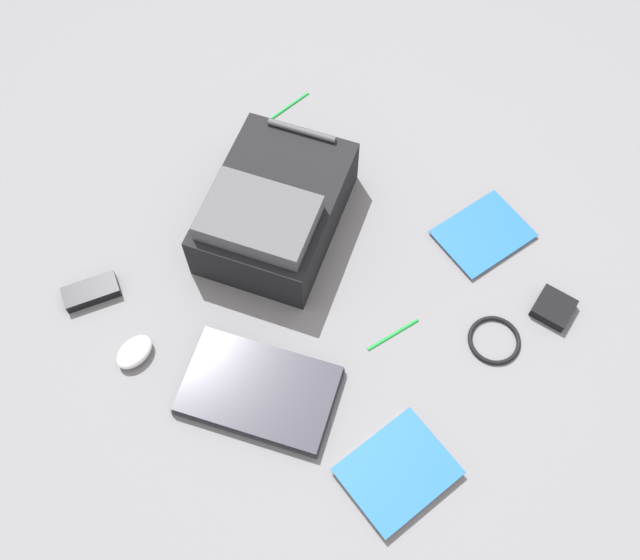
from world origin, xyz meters
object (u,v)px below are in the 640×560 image
object	(u,v)px
computer_mouse	(134,352)
laptop	(259,390)
power_brick	(91,292)
cable_coil	(494,340)
pen_black	(393,334)
pen_blue	(289,105)
earbud_pouch	(554,308)
backpack	(274,209)
book_blue	(398,472)
book_manual	(483,234)

from	to	relation	value
computer_mouse	laptop	bearing A→B (deg)	21.93
computer_mouse	power_brick	size ratio (longest dim) A/B	0.72
cable_coil	pen_black	bearing A→B (deg)	-144.29
cable_coil	pen_blue	xyz separation A→B (m)	(-0.87, 0.24, -0.00)
computer_mouse	cable_coil	world-z (taller)	computer_mouse
earbud_pouch	backpack	bearing A→B (deg)	-159.84
book_blue	computer_mouse	xyz separation A→B (m)	(-0.66, -0.18, 0.01)
power_brick	earbud_pouch	size ratio (longest dim) A/B	1.53
book_manual	cable_coil	size ratio (longest dim) A/B	2.07
cable_coil	backpack	bearing A→B (deg)	-171.61
book_blue	pen_blue	distance (m)	1.09
book_manual	computer_mouse	bearing A→B (deg)	-119.29
backpack	cable_coil	bearing A→B (deg)	8.39
book_blue	power_brick	xyz separation A→B (m)	(-0.86, -0.13, 0.00)
pen_black	book_manual	bearing A→B (deg)	88.34
laptop	cable_coil	size ratio (longest dim) A/B	3.19
book_blue	cable_coil	world-z (taller)	book_blue
book_blue	pen_black	distance (m)	0.34
computer_mouse	pen_black	bearing A→B (deg)	44.08
cable_coil	book_blue	bearing A→B (deg)	-88.75
power_brick	cable_coil	bearing A→B (deg)	32.25
book_manual	cable_coil	distance (m)	0.30
laptop	pen_blue	world-z (taller)	laptop
computer_mouse	power_brick	bearing A→B (deg)	167.33
laptop	power_brick	distance (m)	0.50
book_manual	power_brick	size ratio (longest dim) A/B	1.96
cable_coil	laptop	bearing A→B (deg)	-127.50
computer_mouse	pen_black	xyz separation A→B (m)	(0.45, 0.44, -0.01)
pen_blue	earbud_pouch	distance (m)	0.94
laptop	book_manual	bearing A→B (deg)	76.63
laptop	book_manual	xyz separation A→B (m)	(0.17, 0.70, -0.01)
book_manual	book_blue	size ratio (longest dim) A/B	0.99
laptop	power_brick	size ratio (longest dim) A/B	3.02
backpack	pen_black	bearing A→B (deg)	-6.84
power_brick	pen_blue	xyz separation A→B (m)	(-0.02, 0.78, -0.01)
book_manual	laptop	bearing A→B (deg)	-103.37
book_manual	earbud_pouch	bearing A→B (deg)	-15.97
backpack	laptop	bearing A→B (deg)	-53.63
computer_mouse	pen_blue	distance (m)	0.86
earbud_pouch	laptop	bearing A→B (deg)	-124.00
backpack	computer_mouse	bearing A→B (deg)	-92.39
cable_coil	earbud_pouch	bearing A→B (deg)	67.72
laptop	computer_mouse	size ratio (longest dim) A/B	4.20
laptop	pen_black	world-z (taller)	laptop
backpack	computer_mouse	size ratio (longest dim) A/B	5.18
computer_mouse	power_brick	xyz separation A→B (m)	(-0.20, 0.04, -0.00)
pen_black	power_brick	bearing A→B (deg)	-148.87
cable_coil	power_brick	bearing A→B (deg)	-147.75
cable_coil	pen_blue	world-z (taller)	cable_coil
cable_coil	power_brick	world-z (taller)	power_brick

